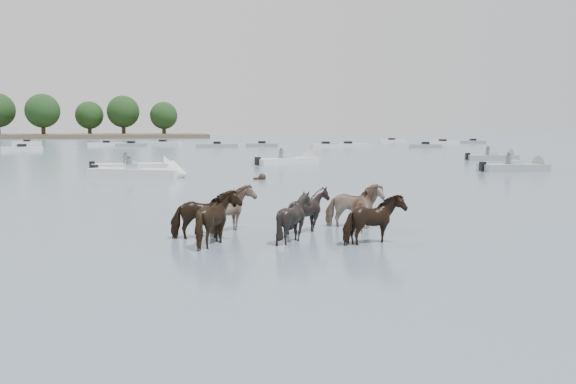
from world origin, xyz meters
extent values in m
plane|color=slate|center=(0.00, 0.00, 0.00)|extent=(400.00, 400.00, 0.00)
imported|color=black|center=(-1.63, 2.24, 0.59)|extent=(1.72, 0.85, 1.43)
imported|color=gray|center=(-0.72, 3.04, 0.60)|extent=(1.55, 1.70, 1.44)
imported|color=black|center=(1.37, 2.64, 0.57)|extent=(1.48, 1.38, 1.39)
imported|color=tan|center=(2.88, 3.12, 0.59)|extent=(1.79, 1.04, 1.42)
imported|color=black|center=(-1.29, 1.26, 0.62)|extent=(1.35, 1.55, 1.48)
imported|color=black|center=(0.65, 1.38, 0.57)|extent=(1.34, 1.21, 1.39)
imported|color=black|center=(2.54, 0.59, 0.57)|extent=(1.79, 1.19, 1.39)
imported|color=#816B57|center=(3.10, 2.46, 0.60)|extent=(1.33, 1.52, 1.43)
sphere|color=black|center=(2.95, 19.44, 0.12)|extent=(0.44, 0.44, 0.44)
cube|color=black|center=(2.70, 19.44, 0.02)|extent=(0.50, 0.22, 0.18)
cube|color=silver|center=(-4.51, 28.15, 0.20)|extent=(5.17, 1.67, 0.55)
cone|color=silver|center=(-1.94, 28.18, 0.20)|extent=(0.92, 1.61, 1.60)
cube|color=#99ADB7|center=(-4.51, 28.15, 0.55)|extent=(0.82, 1.13, 0.35)
cube|color=black|center=(-7.08, 28.11, 0.35)|extent=(0.35, 0.35, 0.60)
cylinder|color=#595966|center=(-4.91, 28.15, 0.75)|extent=(0.36, 0.36, 0.70)
sphere|color=#595966|center=(-4.91, 28.15, 1.20)|extent=(0.24, 0.24, 0.24)
cube|color=silver|center=(-4.05, 22.94, 0.20)|extent=(5.78, 4.09, 0.55)
cone|color=silver|center=(-1.54, 21.60, 0.20)|extent=(1.55, 1.84, 1.60)
cube|color=#99ADB7|center=(-4.05, 22.94, 0.55)|extent=(1.23, 1.36, 0.35)
cube|color=black|center=(-6.56, 24.28, 0.35)|extent=(0.47, 0.47, 0.60)
cylinder|color=#595966|center=(-4.45, 22.94, 0.75)|extent=(0.36, 0.36, 0.70)
sphere|color=#595966|center=(-4.45, 22.94, 1.20)|extent=(0.24, 0.24, 0.24)
cube|color=silver|center=(7.15, 32.47, 0.20)|extent=(5.69, 3.90, 0.55)
cone|color=silver|center=(9.63, 33.70, 0.20)|extent=(1.52, 1.83, 1.60)
cube|color=#99ADB7|center=(7.15, 32.47, 0.55)|extent=(1.21, 1.36, 0.35)
cube|color=black|center=(4.66, 31.24, 0.35)|extent=(0.47, 0.47, 0.60)
cylinder|color=#595966|center=(6.75, 32.47, 0.75)|extent=(0.36, 0.36, 0.70)
sphere|color=#595966|center=(6.75, 32.47, 1.20)|extent=(0.24, 0.24, 0.24)
cube|color=gray|center=(20.46, 22.04, 0.20)|extent=(4.56, 1.64, 0.55)
cone|color=gray|center=(22.73, 22.02, 0.20)|extent=(0.91, 1.61, 1.60)
cube|color=#99ADB7|center=(20.46, 22.04, 0.55)|extent=(0.81, 1.13, 0.35)
cube|color=black|center=(18.18, 22.06, 0.35)|extent=(0.35, 0.35, 0.60)
cylinder|color=#595966|center=(20.06, 22.04, 0.75)|extent=(0.36, 0.36, 0.70)
sphere|color=#595966|center=(20.06, 22.04, 1.20)|extent=(0.24, 0.24, 0.24)
cube|color=gray|center=(26.00, 33.88, 0.20)|extent=(4.55, 2.26, 0.55)
cone|color=gray|center=(28.16, 33.54, 0.20)|extent=(1.14, 1.72, 1.60)
cube|color=#99ADB7|center=(26.00, 33.88, 0.55)|extent=(0.96, 1.23, 0.35)
cube|color=black|center=(23.85, 34.21, 0.35)|extent=(0.40, 0.40, 0.60)
cylinder|color=#595966|center=(25.60, 33.88, 0.75)|extent=(0.36, 0.36, 0.70)
sphere|color=#595966|center=(25.60, 33.88, 1.20)|extent=(0.24, 0.24, 0.24)
cube|color=silver|center=(-23.38, 89.61, 0.22)|extent=(4.46, 1.91, 0.60)
cube|color=black|center=(-23.38, 89.61, 0.60)|extent=(1.09, 1.09, 0.50)
cube|color=silver|center=(-18.82, 63.68, 0.22)|extent=(4.85, 2.83, 0.60)
cube|color=black|center=(-18.82, 63.68, 0.60)|extent=(1.26, 1.26, 0.50)
cube|color=silver|center=(-10.30, 79.67, 0.22)|extent=(5.52, 2.28, 0.60)
cube|color=black|center=(-10.30, 79.67, 0.60)|extent=(1.14, 1.14, 0.50)
cube|color=gray|center=(-6.51, 76.27, 0.22)|extent=(4.52, 2.26, 0.60)
cube|color=black|center=(-6.51, 76.27, 0.60)|extent=(1.16, 1.16, 0.50)
cube|color=silver|center=(-1.92, 83.99, 0.22)|extent=(6.05, 3.86, 0.60)
cube|color=black|center=(-1.92, 83.99, 0.60)|extent=(1.33, 1.33, 0.50)
cube|color=gray|center=(5.41, 70.40, 0.22)|extent=(6.02, 2.46, 0.60)
cube|color=black|center=(5.41, 70.40, 0.60)|extent=(1.15, 1.15, 0.50)
cube|color=gray|center=(12.01, 71.61, 0.22)|extent=(4.79, 2.71, 0.60)
cube|color=black|center=(12.01, 71.61, 0.60)|extent=(1.24, 1.24, 0.50)
cube|color=silver|center=(20.35, 67.38, 0.22)|extent=(4.05, 1.53, 0.60)
cube|color=black|center=(20.35, 67.38, 0.60)|extent=(1.01, 1.01, 0.50)
cube|color=silver|center=(23.74, 67.65, 0.22)|extent=(5.94, 1.72, 0.60)
cube|color=black|center=(23.74, 67.65, 0.60)|extent=(1.04, 1.04, 0.50)
cube|color=gray|center=(33.43, 62.95, 0.22)|extent=(4.54, 2.69, 0.60)
cube|color=black|center=(33.43, 62.95, 0.60)|extent=(1.25, 1.25, 0.50)
cube|color=silver|center=(38.76, 88.24, 0.22)|extent=(4.74, 1.55, 0.60)
cube|color=black|center=(38.76, 88.24, 0.60)|extent=(1.01, 1.01, 0.50)
cube|color=silver|center=(43.40, 77.54, 0.22)|extent=(5.41, 1.98, 0.60)
cube|color=black|center=(43.40, 77.54, 0.60)|extent=(1.09, 1.09, 0.50)
cube|color=gray|center=(50.51, 80.36, 0.22)|extent=(4.42, 2.76, 0.60)
cube|color=black|center=(50.51, 80.36, 0.60)|extent=(1.27, 1.27, 0.50)
cylinder|color=#382619|center=(-30.06, 142.66, 1.86)|extent=(1.00, 1.00, 3.73)
sphere|color=black|center=(-30.06, 142.66, 6.73)|extent=(8.28, 8.28, 8.28)
cylinder|color=#382619|center=(-20.05, 150.77, 1.62)|extent=(1.00, 1.00, 3.24)
sphere|color=black|center=(-20.05, 150.77, 5.84)|extent=(7.19, 7.19, 7.19)
cylinder|color=#382619|center=(-11.38, 149.49, 1.88)|extent=(1.00, 1.00, 3.76)
sphere|color=black|center=(-11.38, 149.49, 6.79)|extent=(8.36, 8.36, 8.36)
cylinder|color=#382619|center=(-1.01, 146.70, 1.60)|extent=(1.00, 1.00, 3.20)
sphere|color=black|center=(-1.01, 146.70, 5.77)|extent=(7.10, 7.10, 7.10)
camera|label=1|loc=(-2.78, -13.51, 2.98)|focal=37.14mm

